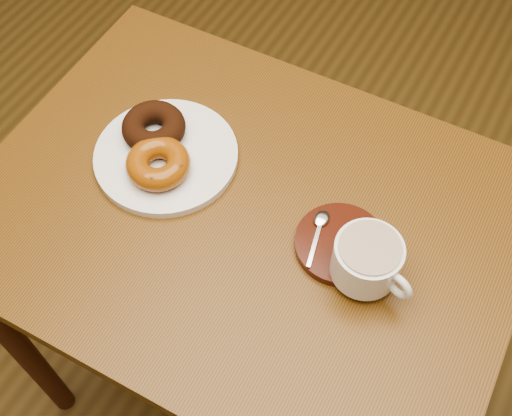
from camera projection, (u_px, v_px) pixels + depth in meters
The scene contains 8 objects.
ground at pixel (291, 284), 1.79m from camera, with size 6.00×6.00×0.00m, color brown.
cafe_table at pixel (246, 250), 1.09m from camera, with size 0.85×0.65×0.79m.
donut_plate at pixel (166, 156), 1.03m from camera, with size 0.23×0.23×0.01m, color white.
donut_cinnamon at pixel (154, 127), 1.03m from camera, with size 0.10×0.10×0.04m, color black.
donut_caramel at pixel (158, 163), 0.99m from camera, with size 0.13×0.13×0.04m.
saucer at pixel (340, 244), 0.94m from camera, with size 0.14×0.14×0.01m, color #391107.
coffee_cup at pixel (368, 260), 0.88m from camera, with size 0.13×0.10×0.07m.
teaspoon at pixel (320, 223), 0.95m from camera, with size 0.03×0.10×0.01m.
Camera 1 is at (0.30, -0.74, 1.61)m, focal length 45.00 mm.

